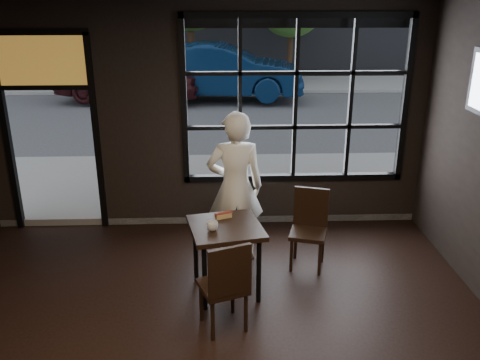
{
  "coord_description": "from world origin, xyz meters",
  "views": [
    {
      "loc": [
        0.19,
        -3.24,
        3.17
      ],
      "look_at": [
        0.4,
        2.2,
        1.15
      ],
      "focal_mm": 38.0,
      "sensor_mm": 36.0,
      "label": 1
    }
  ],
  "objects_px": {
    "cafe_table": "(226,259)",
    "chair_near": "(223,283)",
    "navy_car": "(221,71)",
    "man": "(235,188)"
  },
  "relations": [
    {
      "from": "cafe_table",
      "to": "chair_near",
      "type": "xyz_separation_m",
      "value": [
        -0.04,
        -0.64,
        0.08
      ]
    },
    {
      "from": "cafe_table",
      "to": "navy_car",
      "type": "height_order",
      "value": "navy_car"
    },
    {
      "from": "chair_near",
      "to": "navy_car",
      "type": "relative_size",
      "value": 0.2
    },
    {
      "from": "cafe_table",
      "to": "chair_near",
      "type": "distance_m",
      "value": 0.65
    },
    {
      "from": "chair_near",
      "to": "navy_car",
      "type": "bearing_deg",
      "value": -110.71
    },
    {
      "from": "chair_near",
      "to": "man",
      "type": "relative_size",
      "value": 0.52
    },
    {
      "from": "man",
      "to": "navy_car",
      "type": "height_order",
      "value": "man"
    },
    {
      "from": "chair_near",
      "to": "cafe_table",
      "type": "bearing_deg",
      "value": -114.12
    },
    {
      "from": "cafe_table",
      "to": "chair_near",
      "type": "relative_size",
      "value": 0.83
    },
    {
      "from": "cafe_table",
      "to": "chair_near",
      "type": "bearing_deg",
      "value": -105.22
    }
  ]
}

